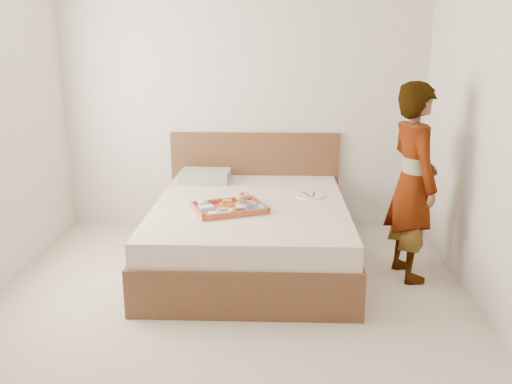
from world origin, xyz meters
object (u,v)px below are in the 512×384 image
object	(u,v)px
bed	(250,233)
tray	(229,208)
dinner_plate	(310,196)
person	(413,183)

from	to	relation	value
bed	tray	bearing A→B (deg)	-124.84
dinner_plate	person	bearing A→B (deg)	-28.60
bed	person	distance (m)	1.37
person	bed	bearing A→B (deg)	69.00
tray	dinner_plate	distance (m)	0.78
tray	person	xyz separation A→B (m)	(1.41, 0.02, 0.21)
tray	dinner_plate	world-z (taller)	tray
bed	person	world-z (taller)	person
bed	dinner_plate	size ratio (longest dim) A/B	7.82
bed	tray	xyz separation A→B (m)	(-0.15, -0.22, 0.29)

